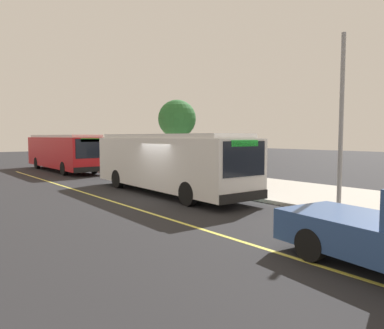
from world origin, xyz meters
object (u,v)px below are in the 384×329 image
(transit_bus_second, at_px, (63,151))
(transit_bus_main, at_px, (168,161))
(waiting_bench, at_px, (202,171))
(route_sign_post, at_px, (208,153))
(pedestrian_commuter, at_px, (208,168))

(transit_bus_second, bearing_deg, transit_bus_main, -0.07)
(waiting_bench, bearing_deg, transit_bus_main, -57.56)
(transit_bus_second, height_order, waiting_bench, transit_bus_second)
(route_sign_post, bearing_deg, pedestrian_commuter, 139.71)
(transit_bus_main, xyz_separation_m, waiting_bench, (-3.01, 4.74, -0.98))
(waiting_bench, height_order, pedestrian_commuter, pedestrian_commuter)
(transit_bus_second, xyz_separation_m, pedestrian_commuter, (14.94, 2.85, -0.50))
(transit_bus_main, relative_size, pedestrian_commuter, 6.43)
(transit_bus_main, relative_size, route_sign_post, 3.88)
(waiting_bench, bearing_deg, route_sign_post, -35.15)
(waiting_bench, bearing_deg, pedestrian_commuter, -34.46)
(transit_bus_second, distance_m, pedestrian_commuter, 15.22)
(pedestrian_commuter, bearing_deg, transit_bus_main, -84.43)
(transit_bus_second, bearing_deg, route_sign_post, 9.52)
(route_sign_post, xyz_separation_m, pedestrian_commuter, (-0.34, 0.29, -0.84))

